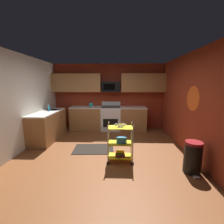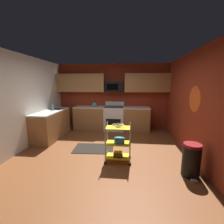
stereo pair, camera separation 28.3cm
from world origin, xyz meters
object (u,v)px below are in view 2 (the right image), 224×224
Objects in this scene: mixing_bowl_large at (119,140)px; kettle at (95,105)px; book_stack at (118,154)px; dish_soap_bottle at (53,107)px; microwave at (114,87)px; rolling_cart at (118,143)px; oven_range at (114,118)px; trash_can at (191,160)px; fruit_bowl at (118,125)px.

kettle is at bearing 114.00° from mixing_bowl_large.
kettle is (-1.14, 2.55, 0.48)m from mixing_bowl_large.
book_stack is 2.90m from dish_soap_bottle.
dish_soap_bottle is (-2.32, 1.53, 0.84)m from book_stack.
rolling_cart is (0.33, -2.66, -1.25)m from microwave.
microwave reaches higher than oven_range.
book_stack is at bearing -33.43° from dish_soap_bottle.
kettle is (-1.11, 2.55, 0.81)m from book_stack.
book_stack is (-0.00, 0.00, -0.27)m from rolling_cart.
fruit_bowl is at bearing 164.18° from trash_can.
trash_can is (3.79, -1.95, -0.69)m from dish_soap_bottle.
dish_soap_bottle is at bearing 146.57° from fruit_bowl.
microwave is at bearing 120.23° from trash_can.
trash_can reaches higher than mixing_bowl_large.
mixing_bowl_large is at bearing -0.00° from fruit_bowl.
trash_can is (2.57, -2.97, -0.67)m from kettle.
fruit_bowl is 1.08× the size of mixing_bowl_large.
rolling_cart is 0.07m from mixing_bowl_large.
fruit_bowl is 0.69m from book_stack.
fruit_bowl is at bearing -82.74° from oven_range.
microwave is at bearing 96.99° from rolling_cart.
rolling_cart is at bearing -26.57° from fruit_bowl.
microwave is at bearing 97.63° from mixing_bowl_large.
dish_soap_bottle is (-1.22, -1.02, 0.02)m from kettle.
fruit_bowl is 1.19× the size of book_stack.
trash_can is (1.79, -2.97, -0.15)m from oven_range.
mixing_bowl_large is at bearing -66.00° from kettle.
microwave is 3.82m from trash_can.
dish_soap_bottle reaches higher than trash_can.
kettle is (-0.78, -0.11, -0.70)m from microwave.
oven_range reaches higher than rolling_cart.
book_stack is at bearing 180.00° from mixing_bowl_large.
book_stack is at bearing 180.00° from rolling_cart.
microwave reaches higher than kettle.
rolling_cart is 3.47× the size of kettle.
dish_soap_bottle reaches higher than fruit_bowl.
trash_can is at bearing -15.82° from book_stack.
rolling_cart is 3.99× the size of book_stack.
microwave is at bearing 7.91° from kettle.
kettle reaches higher than fruit_bowl.
fruit_bowl is at bearing 180.00° from mixing_bowl_large.
oven_range is 3.48m from trash_can.
kettle is at bearing 40.06° from dish_soap_bottle.
oven_range is at bearing 97.26° from book_stack.
mixing_bowl_large is 2.84m from kettle.
oven_range is 4.17× the size of kettle.
oven_range is at bearing 27.20° from dish_soap_bottle.
fruit_bowl is 2.79m from dish_soap_bottle.
trash_can is (1.47, -0.42, -0.12)m from rolling_cart.
rolling_cart is 2.84m from kettle.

